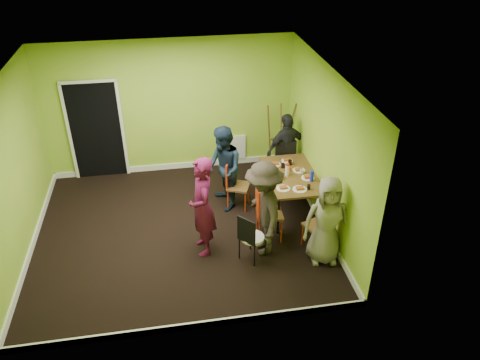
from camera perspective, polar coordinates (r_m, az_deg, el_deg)
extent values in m
plane|color=black|center=(8.38, -7.15, -6.11)|extent=(5.00, 5.00, 0.00)
cube|color=#8BBE30|center=(9.65, -8.55, 8.69)|extent=(5.00, 0.04, 2.80)
cube|color=#8BBE30|center=(5.74, -6.65, -8.51)|extent=(5.00, 0.04, 2.80)
cube|color=#8BBE30|center=(7.98, -26.01, 0.61)|extent=(0.04, 4.50, 2.80)
cube|color=#8BBE30|center=(8.04, 10.24, 3.73)|extent=(0.04, 4.50, 2.80)
cube|color=white|center=(7.05, -8.66, 12.29)|extent=(5.00, 4.50, 0.04)
cube|color=black|center=(9.87, -17.12, 5.73)|extent=(1.00, 0.05, 2.04)
cube|color=white|center=(10.14, -0.74, 3.97)|extent=(0.50, 0.04, 0.55)
cylinder|color=black|center=(8.07, 4.70, -4.44)|extent=(0.04, 0.04, 0.71)
cylinder|color=black|center=(8.27, 9.96, -3.85)|extent=(0.04, 0.04, 0.71)
cylinder|color=black|center=(9.19, 2.66, 0.52)|extent=(0.04, 0.04, 0.71)
cylinder|color=black|center=(9.37, 7.33, 0.93)|extent=(0.04, 0.04, 0.71)
cube|color=brown|center=(8.51, 6.25, 0.56)|extent=(0.90, 1.50, 0.04)
cylinder|color=#EB4016|center=(8.98, -0.98, -1.28)|extent=(0.03, 0.03, 0.44)
cylinder|color=#EB4016|center=(8.71, -1.48, -2.43)|extent=(0.03, 0.03, 0.44)
cylinder|color=#EB4016|center=(8.92, 1.08, -1.53)|extent=(0.03, 0.03, 0.44)
cylinder|color=#EB4016|center=(8.65, 0.65, -2.69)|extent=(0.03, 0.03, 0.44)
cube|color=brown|center=(8.70, -0.19, -0.77)|extent=(0.51, 0.51, 0.04)
cube|color=#EB4016|center=(8.60, -1.39, 0.86)|extent=(0.17, 0.35, 0.49)
cylinder|color=#EB4016|center=(8.17, 2.09, -4.83)|extent=(0.03, 0.03, 0.48)
cylinder|color=#EB4016|center=(7.88, 2.45, -6.38)|extent=(0.03, 0.03, 0.48)
cylinder|color=#EB4016|center=(8.22, 4.61, -4.67)|extent=(0.03, 0.03, 0.48)
cylinder|color=#EB4016|center=(7.94, 5.06, -6.20)|extent=(0.03, 0.03, 0.48)
cube|color=brown|center=(7.91, 3.61, -4.11)|extent=(0.45, 0.45, 0.04)
cube|color=#EB4016|center=(7.72, 2.19, -2.46)|extent=(0.06, 0.41, 0.53)
cylinder|color=#EB4016|center=(9.50, 6.42, 0.48)|extent=(0.03, 0.03, 0.43)
cylinder|color=#EB4016|center=(9.45, 4.47, 0.40)|extent=(0.03, 0.03, 0.43)
cylinder|color=#EB4016|center=(9.23, 6.77, -0.56)|extent=(0.03, 0.03, 0.43)
cylinder|color=#EB4016|center=(9.17, 4.77, -0.65)|extent=(0.03, 0.03, 0.43)
cube|color=brown|center=(9.23, 5.68, 1.07)|extent=(0.42, 0.42, 0.04)
cube|color=#EB4016|center=(9.26, 5.58, 3.03)|extent=(0.37, 0.06, 0.48)
cylinder|color=#EB4016|center=(7.74, 9.14, -7.88)|extent=(0.03, 0.03, 0.44)
cylinder|color=#EB4016|center=(7.92, 11.00, -7.05)|extent=(0.03, 0.03, 0.44)
cylinder|color=#EB4016|center=(7.93, 7.63, -6.61)|extent=(0.03, 0.03, 0.44)
cylinder|color=#EB4016|center=(8.11, 9.48, -5.84)|extent=(0.03, 0.03, 0.44)
cube|color=brown|center=(7.79, 9.45, -5.57)|extent=(0.50, 0.50, 0.04)
cube|color=#EB4016|center=(7.53, 10.51, -4.68)|extent=(0.35, 0.16, 0.49)
cylinder|color=black|center=(7.61, -0.08, -8.37)|extent=(0.02, 0.02, 0.40)
cylinder|color=black|center=(7.47, 1.78, -9.28)|extent=(0.02, 0.02, 0.40)
cylinder|color=black|center=(7.79, 1.29, -7.25)|extent=(0.02, 0.02, 0.40)
cylinder|color=black|center=(7.66, 3.12, -8.10)|extent=(0.02, 0.02, 0.40)
cylinder|color=white|center=(7.50, 1.55, -7.01)|extent=(0.37, 0.37, 0.04)
cube|color=black|center=(7.25, 0.78, -6.24)|extent=(0.25, 0.27, 0.44)
cylinder|color=brown|center=(9.83, 3.60, 5.35)|extent=(0.22, 0.36, 1.53)
cylinder|color=brown|center=(9.92, 5.83, 5.50)|extent=(0.22, 0.36, 1.53)
cylinder|color=brown|center=(9.68, 5.03, 4.85)|extent=(0.03, 0.35, 1.50)
cube|color=brown|center=(9.85, 4.77, 5.08)|extent=(0.41, 0.04, 0.04)
cylinder|color=white|center=(8.78, 4.28, 1.90)|extent=(0.22, 0.22, 0.01)
cylinder|color=white|center=(8.07, 5.30, -1.03)|extent=(0.24, 0.24, 0.01)
cylinder|color=white|center=(8.92, 5.76, 2.34)|extent=(0.22, 0.22, 0.01)
cylinder|color=white|center=(8.08, 7.30, -1.14)|extent=(0.25, 0.25, 0.01)
cylinder|color=white|center=(8.63, 7.19, 1.17)|extent=(0.23, 0.23, 0.01)
cylinder|color=white|center=(8.42, 8.27, 0.25)|extent=(0.23, 0.23, 0.01)
cylinder|color=white|center=(8.42, 5.78, 1.18)|extent=(0.07, 0.07, 0.21)
cylinder|color=#1B2ACE|center=(8.30, 8.75, 0.48)|extent=(0.07, 0.07, 0.20)
cylinder|color=#EB4016|center=(8.59, 6.12, 1.31)|extent=(0.03, 0.03, 0.08)
cylinder|color=black|center=(8.68, 5.25, 1.75)|extent=(0.07, 0.07, 0.08)
cylinder|color=black|center=(8.79, 6.12, 2.15)|extent=(0.07, 0.07, 0.10)
cylinder|color=black|center=(8.08, 8.37, -0.86)|extent=(0.06, 0.06, 0.10)
imported|color=white|center=(8.33, 4.86, 0.46)|extent=(0.13, 0.13, 0.10)
imported|color=white|center=(8.53, 7.60, 1.02)|extent=(0.09, 0.09, 0.08)
imported|color=#540E33|center=(7.41, -4.62, -3.30)|extent=(0.47, 0.66, 1.72)
imported|color=#152436|center=(8.52, -2.03, 1.37)|extent=(0.74, 0.88, 1.61)
imported|color=#2B241C|center=(7.41, 2.88, -3.57)|extent=(0.64, 1.08, 1.65)
imported|color=black|center=(9.34, 5.70, 3.72)|extent=(0.95, 0.62, 1.51)
imported|color=gray|center=(7.38, 10.54, -4.93)|extent=(0.79, 0.57, 1.51)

